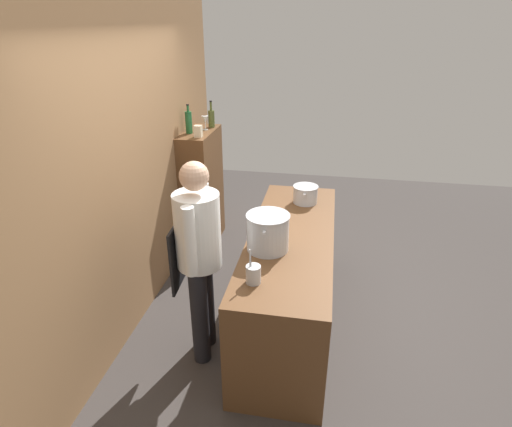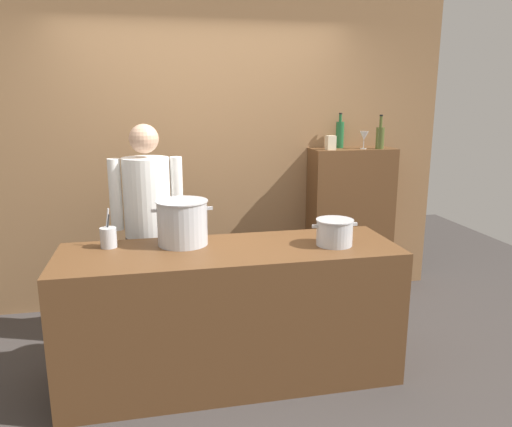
{
  "view_description": "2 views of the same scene",
  "coord_description": "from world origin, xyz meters",
  "px_view_note": "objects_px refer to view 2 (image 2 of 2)",
  "views": [
    {
      "loc": [
        -3.11,
        -0.25,
        2.54
      ],
      "look_at": [
        0.29,
        0.36,
        0.92
      ],
      "focal_mm": 29.33,
      "sensor_mm": 36.0,
      "label": 1
    },
    {
      "loc": [
        -0.46,
        -2.95,
        1.83
      ],
      "look_at": [
        0.25,
        0.4,
        1.03
      ],
      "focal_mm": 34.23,
      "sensor_mm": 36.0,
      "label": 2
    }
  ],
  "objects_px": {
    "chef": "(148,219)",
    "stockpot_small": "(334,232)",
    "stockpot_large": "(182,222)",
    "wine_glass_short": "(364,136)",
    "wine_bottle_green": "(340,134)",
    "wine_bottle_olive": "(380,137)",
    "utensil_crock": "(108,237)",
    "spice_tin_cream": "(331,143)"
  },
  "relations": [
    {
      "from": "utensil_crock",
      "to": "wine_bottle_green",
      "type": "height_order",
      "value": "wine_bottle_green"
    },
    {
      "from": "stockpot_large",
      "to": "wine_glass_short",
      "type": "relative_size",
      "value": 2.53
    },
    {
      "from": "stockpot_small",
      "to": "chef",
      "type": "bearing_deg",
      "value": 149.07
    },
    {
      "from": "wine_bottle_green",
      "to": "wine_bottle_olive",
      "type": "distance_m",
      "value": 0.36
    },
    {
      "from": "chef",
      "to": "stockpot_large",
      "type": "bearing_deg",
      "value": 111.16
    },
    {
      "from": "stockpot_small",
      "to": "spice_tin_cream",
      "type": "distance_m",
      "value": 1.33
    },
    {
      "from": "wine_bottle_green",
      "to": "chef",
      "type": "bearing_deg",
      "value": -160.43
    },
    {
      "from": "wine_bottle_olive",
      "to": "chef",
      "type": "bearing_deg",
      "value": -167.6
    },
    {
      "from": "stockpot_small",
      "to": "wine_bottle_green",
      "type": "bearing_deg",
      "value": 67.99
    },
    {
      "from": "chef",
      "to": "stockpot_small",
      "type": "bearing_deg",
      "value": 145.55
    },
    {
      "from": "stockpot_large",
      "to": "stockpot_small",
      "type": "xyz_separation_m",
      "value": [
        0.97,
        -0.22,
        -0.06
      ]
    },
    {
      "from": "chef",
      "to": "utensil_crock",
      "type": "height_order",
      "value": "chef"
    },
    {
      "from": "stockpot_small",
      "to": "wine_glass_short",
      "type": "height_order",
      "value": "wine_glass_short"
    },
    {
      "from": "wine_glass_short",
      "to": "chef",
      "type": "bearing_deg",
      "value": -165.79
    },
    {
      "from": "chef",
      "to": "wine_glass_short",
      "type": "relative_size",
      "value": 10.57
    },
    {
      "from": "chef",
      "to": "wine_bottle_olive",
      "type": "height_order",
      "value": "wine_bottle_olive"
    },
    {
      "from": "utensil_crock",
      "to": "wine_glass_short",
      "type": "relative_size",
      "value": 1.61
    },
    {
      "from": "wine_bottle_green",
      "to": "spice_tin_cream",
      "type": "xyz_separation_m",
      "value": [
        -0.14,
        -0.15,
        -0.06
      ]
    },
    {
      "from": "stockpot_large",
      "to": "wine_bottle_green",
      "type": "relative_size",
      "value": 1.27
    },
    {
      "from": "stockpot_large",
      "to": "chef",
      "type": "bearing_deg",
      "value": 114.68
    },
    {
      "from": "chef",
      "to": "stockpot_large",
      "type": "xyz_separation_m",
      "value": [
        0.23,
        -0.49,
        0.08
      ]
    },
    {
      "from": "chef",
      "to": "stockpot_small",
      "type": "xyz_separation_m",
      "value": [
        1.19,
        -0.71,
        0.02
      ]
    },
    {
      "from": "chef",
      "to": "stockpot_large",
      "type": "height_order",
      "value": "chef"
    },
    {
      "from": "stockpot_large",
      "to": "spice_tin_cream",
      "type": "bearing_deg",
      "value": 35.12
    },
    {
      "from": "stockpot_small",
      "to": "stockpot_large",
      "type": "bearing_deg",
      "value": 167.01
    },
    {
      "from": "wine_bottle_green",
      "to": "spice_tin_cream",
      "type": "relative_size",
      "value": 2.54
    },
    {
      "from": "wine_glass_short",
      "to": "spice_tin_cream",
      "type": "distance_m",
      "value": 0.32
    },
    {
      "from": "chef",
      "to": "wine_bottle_green",
      "type": "distance_m",
      "value": 1.92
    },
    {
      "from": "utensil_crock",
      "to": "stockpot_large",
      "type": "bearing_deg",
      "value": -3.27
    },
    {
      "from": "stockpot_small",
      "to": "utensil_crock",
      "type": "distance_m",
      "value": 1.46
    },
    {
      "from": "stockpot_large",
      "to": "wine_bottle_olive",
      "type": "bearing_deg",
      "value": 27.35
    },
    {
      "from": "stockpot_large",
      "to": "wine_bottle_green",
      "type": "bearing_deg",
      "value": 36.34
    },
    {
      "from": "stockpot_large",
      "to": "wine_bottle_olive",
      "type": "relative_size",
      "value": 1.32
    },
    {
      "from": "utensil_crock",
      "to": "wine_bottle_green",
      "type": "xyz_separation_m",
      "value": [
        1.98,
        1.08,
        0.55
      ]
    },
    {
      "from": "spice_tin_cream",
      "to": "chef",
      "type": "bearing_deg",
      "value": -163.61
    },
    {
      "from": "utensil_crock",
      "to": "chef",
      "type": "bearing_deg",
      "value": 62.03
    },
    {
      "from": "stockpot_large",
      "to": "stockpot_small",
      "type": "relative_size",
      "value": 1.29
    },
    {
      "from": "stockpot_small",
      "to": "spice_tin_cream",
      "type": "bearing_deg",
      "value": 71.42
    },
    {
      "from": "chef",
      "to": "stockpot_small",
      "type": "height_order",
      "value": "chef"
    },
    {
      "from": "stockpot_large",
      "to": "utensil_crock",
      "type": "distance_m",
      "value": 0.48
    },
    {
      "from": "wine_bottle_green",
      "to": "spice_tin_cream",
      "type": "bearing_deg",
      "value": -133.53
    },
    {
      "from": "wine_bottle_green",
      "to": "wine_bottle_olive",
      "type": "relative_size",
      "value": 1.04
    }
  ]
}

